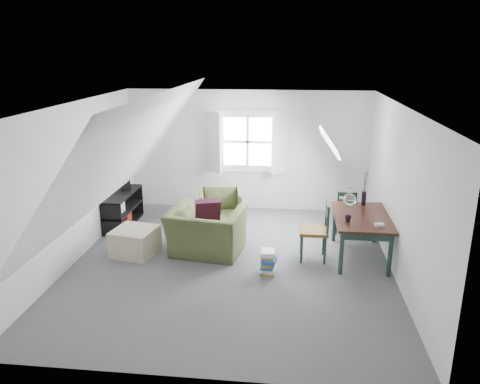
# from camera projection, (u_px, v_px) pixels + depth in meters

# --- Properties ---
(floor) EXTENTS (5.50, 5.50, 0.00)m
(floor) POSITION_uv_depth(u_px,v_px,m) (231.00, 263.00, 7.48)
(floor) COLOR #505155
(floor) RESTS_ON ground
(ceiling) EXTENTS (5.50, 5.50, 0.00)m
(ceiling) POSITION_uv_depth(u_px,v_px,m) (230.00, 106.00, 6.75)
(ceiling) COLOR white
(ceiling) RESTS_ON wall_back
(wall_back) EXTENTS (5.00, 0.00, 5.00)m
(wall_back) POSITION_uv_depth(u_px,v_px,m) (248.00, 151.00, 9.73)
(wall_back) COLOR silver
(wall_back) RESTS_ON ground
(wall_front) EXTENTS (5.00, 0.00, 5.00)m
(wall_front) POSITION_uv_depth(u_px,v_px,m) (194.00, 270.00, 4.50)
(wall_front) COLOR silver
(wall_front) RESTS_ON ground
(wall_left) EXTENTS (0.00, 5.50, 5.50)m
(wall_left) POSITION_uv_depth(u_px,v_px,m) (74.00, 183.00, 7.38)
(wall_left) COLOR silver
(wall_left) RESTS_ON ground
(wall_right) EXTENTS (0.00, 5.50, 5.50)m
(wall_right) POSITION_uv_depth(u_px,v_px,m) (400.00, 194.00, 6.85)
(wall_right) COLOR silver
(wall_right) RESTS_ON ground
(slope_left) EXTENTS (3.19, 5.50, 4.48)m
(slope_left) POSITION_uv_depth(u_px,v_px,m) (130.00, 152.00, 7.12)
(slope_left) COLOR white
(slope_left) RESTS_ON wall_left
(slope_right) EXTENTS (3.19, 5.50, 4.48)m
(slope_right) POSITION_uv_depth(u_px,v_px,m) (336.00, 157.00, 6.80)
(slope_right) COLOR white
(slope_right) RESTS_ON wall_right
(dormer_window) EXTENTS (1.71, 0.35, 1.30)m
(dormer_window) POSITION_uv_depth(u_px,v_px,m) (247.00, 142.00, 9.60)
(dormer_window) COLOR white
(dormer_window) RESTS_ON wall_back
(skylight) EXTENTS (0.35, 0.75, 0.47)m
(skylight) POSITION_uv_depth(u_px,v_px,m) (329.00, 142.00, 8.04)
(skylight) COLOR white
(skylight) RESTS_ON slope_right
(armchair_near) EXTENTS (1.32, 1.19, 0.77)m
(armchair_near) POSITION_uv_depth(u_px,v_px,m) (207.00, 253.00, 7.87)
(armchair_near) COLOR #454D26
(armchair_near) RESTS_ON floor
(armchair_far) EXTENTS (0.90, 0.92, 0.73)m
(armchair_far) POSITION_uv_depth(u_px,v_px,m) (221.00, 226.00, 9.07)
(armchair_far) COLOR #454D26
(armchair_far) RESTS_ON floor
(throw_pillow) EXTENTS (0.47, 0.36, 0.44)m
(throw_pillow) POSITION_uv_depth(u_px,v_px,m) (208.00, 211.00, 7.81)
(throw_pillow) COLOR #390F21
(throw_pillow) RESTS_ON armchair_near
(ottoman) EXTENTS (0.77, 0.77, 0.44)m
(ottoman) POSITION_uv_depth(u_px,v_px,m) (135.00, 241.00, 7.77)
(ottoman) COLOR #B9AA90
(ottoman) RESTS_ON floor
(dining_table) EXTENTS (0.87, 1.45, 0.72)m
(dining_table) POSITION_uv_depth(u_px,v_px,m) (361.00, 221.00, 7.52)
(dining_table) COLOR black
(dining_table) RESTS_ON floor
(demijohn) EXTENTS (0.22, 0.22, 0.31)m
(demijohn) POSITION_uv_depth(u_px,v_px,m) (349.00, 199.00, 7.90)
(demijohn) COLOR silver
(demijohn) RESTS_ON dining_table
(vase_twigs) EXTENTS (0.08, 0.08, 0.59)m
(vase_twigs) POSITION_uv_depth(u_px,v_px,m) (364.00, 198.00, 7.97)
(vase_twigs) COLOR black
(vase_twigs) RESTS_ON dining_table
(cup) EXTENTS (0.13, 0.13, 0.10)m
(cup) POSITION_uv_depth(u_px,v_px,m) (348.00, 222.00, 7.24)
(cup) COLOR black
(cup) RESTS_ON dining_table
(paper_box) EXTENTS (0.15, 0.12, 0.04)m
(paper_box) POSITION_uv_depth(u_px,v_px,m) (379.00, 225.00, 7.04)
(paper_box) COLOR white
(paper_box) RESTS_ON dining_table
(dining_chair_far) EXTENTS (0.39, 0.39, 0.84)m
(dining_chair_far) POSITION_uv_depth(u_px,v_px,m) (345.00, 211.00, 8.60)
(dining_chair_far) COLOR brown
(dining_chair_far) RESTS_ON floor
(dining_chair_near) EXTENTS (0.45, 0.45, 0.97)m
(dining_chair_near) POSITION_uv_depth(u_px,v_px,m) (316.00, 230.00, 7.49)
(dining_chair_near) COLOR brown
(dining_chair_near) RESTS_ON floor
(media_shelf) EXTENTS (0.42, 1.26, 0.64)m
(media_shelf) POSITION_uv_depth(u_px,v_px,m) (122.00, 211.00, 9.01)
(media_shelf) COLOR black
(media_shelf) RESTS_ON floor
(electronics_box) EXTENTS (0.27, 0.32, 0.21)m
(electronics_box) POSITION_uv_depth(u_px,v_px,m) (125.00, 185.00, 9.16)
(electronics_box) COLOR black
(electronics_box) RESTS_ON media_shelf
(magazine_stack) EXTENTS (0.27, 0.32, 0.36)m
(magazine_stack) POSITION_uv_depth(u_px,v_px,m) (268.00, 262.00, 7.10)
(magazine_stack) COLOR #B29933
(magazine_stack) RESTS_ON floor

